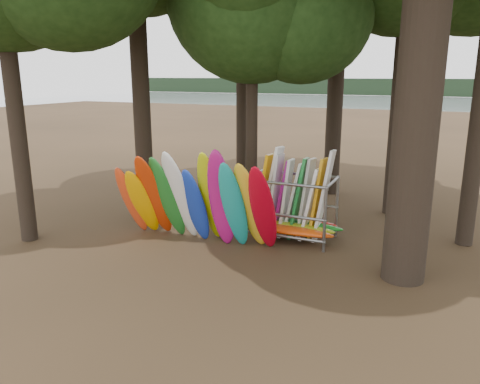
% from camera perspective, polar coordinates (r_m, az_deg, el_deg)
% --- Properties ---
extents(ground, '(120.00, 120.00, 0.00)m').
position_cam_1_polar(ground, '(13.51, 0.35, -7.52)').
color(ground, '#47331E').
rests_on(ground, ground).
extents(lake, '(160.00, 160.00, 0.00)m').
position_cam_1_polar(lake, '(71.84, 20.40, 9.29)').
color(lake, gray).
rests_on(lake, ground).
extents(far_shore, '(160.00, 4.00, 4.00)m').
position_cam_1_polar(far_shore, '(121.63, 22.32, 11.71)').
color(far_shore, black).
rests_on(far_shore, ground).
extents(kayak_row, '(5.23, 2.14, 3.15)m').
position_cam_1_polar(kayak_row, '(13.81, -5.43, -1.17)').
color(kayak_row, '#E54019').
rests_on(kayak_row, ground).
extents(storage_rack, '(3.23, 1.53, 2.86)m').
position_cam_1_polar(storage_rack, '(14.58, 6.27, -2.08)').
color(storage_rack, slate).
rests_on(storage_rack, ground).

